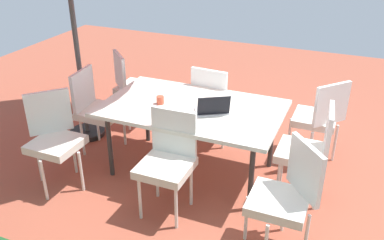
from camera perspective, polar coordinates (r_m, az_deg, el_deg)
name	(u,v)px	position (r m, az deg, el deg)	size (l,w,h in m)	color
ground_plane	(192,171)	(4.66, 0.00, -6.93)	(10.00, 10.00, 0.02)	#9E4C38
dining_table	(192,111)	(4.30, 0.00, 1.23)	(1.83, 1.12, 0.77)	silver
chair_southwest	(319,116)	(4.79, 16.98, 0.53)	(0.59, 0.58, 0.98)	silver
chair_south	(214,100)	(4.98, 2.97, 2.75)	(0.46, 0.47, 0.98)	silver
chair_southeast	(132,84)	(5.49, -8.16, 4.83)	(0.59, 0.59, 0.98)	silver
chair_east	(96,107)	(4.92, -12.93, 1.75)	(0.48, 0.47, 0.98)	silver
chair_north	(168,158)	(3.82, -3.30, -5.25)	(0.46, 0.46, 0.98)	silver
chair_west	(309,148)	(4.12, 15.69, -3.74)	(0.48, 0.47, 0.98)	silver
chair_northwest	(286,194)	(3.46, 12.70, -9.83)	(0.59, 0.58, 0.98)	silver
chair_northeast	(54,136)	(4.40, -18.29, -2.10)	(0.59, 0.59, 0.98)	silver
laptop	(212,109)	(4.11, 2.78, 1.49)	(0.40, 0.38, 0.21)	#B7B7BC
cup	(160,100)	(4.33, -4.36, 2.72)	(0.08, 0.08, 0.08)	#CC4C33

